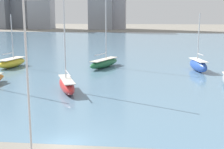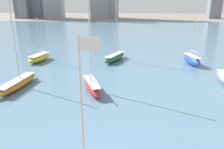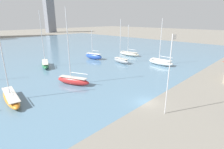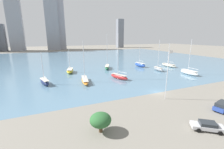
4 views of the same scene
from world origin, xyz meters
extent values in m
plane|color=gray|center=(0.00, 0.00, 0.00)|extent=(500.00, 500.00, 0.00)
cube|color=slate|center=(0.00, 70.00, 0.00)|extent=(180.00, 140.00, 0.00)
cylinder|color=silver|center=(-1.21, -4.14, 6.15)|extent=(0.14, 0.14, 12.30)
cube|color=white|center=(-0.59, -4.14, 11.80)|extent=(1.10, 0.03, 0.70)
cylinder|color=#4C3823|center=(-20.63, -10.67, 0.50)|extent=(0.63, 0.63, 1.01)
ellipsoid|color=#285B2D|center=(-20.63, -10.67, 2.18)|extent=(3.52, 3.52, 2.35)
cube|color=slate|center=(-73.72, 173.47, 14.54)|extent=(8.89, 8.23, 29.09)
cube|color=#8E939E|center=(-57.69, 170.00, 36.64)|extent=(14.23, 11.28, 73.29)
cube|color=#8E939E|center=(-19.88, 167.39, 30.15)|extent=(14.56, 7.60, 60.31)
cube|color=#9E9EA8|center=(-8.98, 173.01, 32.20)|extent=(7.87, 10.09, 64.40)
cube|color=slate|center=(72.63, 173.92, 20.20)|extent=(9.14, 8.09, 40.40)
ellipsoid|color=#19234C|center=(-29.33, 20.45, 0.91)|extent=(3.69, 7.30, 1.81)
cube|color=beige|center=(-29.33, 20.45, 1.76)|extent=(3.02, 5.99, 0.10)
cube|color=#2D2D33|center=(-29.33, 20.45, 0.41)|extent=(0.48, 1.27, 0.81)
cylinder|color=silver|center=(-29.47, 20.96, 6.22)|extent=(0.18, 0.18, 8.82)
cylinder|color=silver|center=(-28.98, 19.15, 2.91)|extent=(1.11, 3.66, 0.14)
ellipsoid|color=#B72828|center=(-3.98, 16.98, 0.89)|extent=(4.68, 8.20, 1.77)
cube|color=#BCB7AD|center=(-3.98, 16.98, 1.72)|extent=(3.83, 6.72, 0.10)
cube|color=#2D2D33|center=(-3.98, 16.98, 0.40)|extent=(0.70, 1.42, 0.80)
cylinder|color=silver|center=(-4.22, 17.55, 9.18)|extent=(0.18, 0.18, 14.82)
cylinder|color=silver|center=(-3.37, 15.48, 2.87)|extent=(1.82, 4.18, 0.14)
ellipsoid|color=#236B3D|center=(-1.26, 36.15, 0.82)|extent=(5.76, 9.55, 1.64)
cube|color=beige|center=(-1.26, 36.15, 1.59)|extent=(4.72, 7.83, 0.10)
cube|color=#2D2D33|center=(-1.26, 36.15, 0.37)|extent=(0.85, 1.64, 0.74)
cylinder|color=silver|center=(-0.96, 36.80, 9.14)|extent=(0.18, 0.18, 15.00)
cylinder|color=silver|center=(-1.79, 34.96, 2.74)|extent=(1.79, 3.73, 0.14)
ellipsoid|color=#284CA8|center=(16.33, 33.91, 1.06)|extent=(3.27, 7.42, 2.12)
cube|color=silver|center=(16.33, 33.91, 2.07)|extent=(2.68, 6.09, 0.10)
cube|color=#2D2D33|center=(16.33, 33.91, 0.48)|extent=(0.41, 1.30, 0.95)
cylinder|color=silver|center=(16.23, 34.44, 6.31)|extent=(0.18, 0.18, 8.37)
cylinder|color=silver|center=(16.51, 33.02, 3.22)|extent=(0.72, 2.87, 0.14)
ellipsoid|color=white|center=(25.73, 11.66, 0.91)|extent=(2.50, 8.33, 1.81)
cube|color=silver|center=(25.73, 11.66, 1.77)|extent=(2.05, 6.83, 0.10)
cube|color=#2D2D33|center=(25.73, 11.66, 0.41)|extent=(0.17, 1.50, 0.82)
cylinder|color=silver|center=(25.73, 12.29, 8.15)|extent=(0.18, 0.18, 12.66)
cylinder|color=silver|center=(25.72, 10.01, 2.92)|extent=(0.16, 4.55, 0.14)
ellipsoid|color=gray|center=(18.94, 22.65, 0.81)|extent=(2.44, 6.97, 1.61)
cube|color=#BCB7AD|center=(18.94, 22.65, 1.57)|extent=(2.00, 5.72, 0.10)
cube|color=#2D2D33|center=(18.94, 22.65, 0.37)|extent=(0.29, 1.24, 0.73)
cylinder|color=silver|center=(18.99, 23.16, 7.89)|extent=(0.18, 0.18, 12.54)
cylinder|color=silver|center=(18.85, 21.83, 2.72)|extent=(0.43, 2.68, 0.14)
ellipsoid|color=beige|center=(30.66, 28.54, 0.76)|extent=(3.12, 9.25, 1.51)
cube|color=#BCB7AD|center=(30.66, 28.54, 1.46)|extent=(2.56, 7.58, 0.10)
cube|color=#2D2D33|center=(30.66, 28.54, 0.34)|extent=(0.31, 1.64, 0.68)
cylinder|color=silver|center=(30.60, 29.22, 6.80)|extent=(0.18, 0.18, 10.57)
cylinder|color=silver|center=(30.77, 27.42, 2.61)|extent=(0.48, 3.61, 0.14)
ellipsoid|color=yellow|center=(-19.31, 34.54, 0.87)|extent=(4.41, 8.01, 1.73)
cube|color=beige|center=(-19.31, 34.54, 1.68)|extent=(3.62, 6.57, 0.10)
cube|color=#2D2D33|center=(-19.31, 34.54, 0.39)|extent=(0.50, 1.37, 0.78)
cylinder|color=silver|center=(-19.17, 35.09, 5.99)|extent=(0.18, 0.18, 8.50)
cylinder|color=silver|center=(-19.56, 33.57, 2.83)|extent=(0.92, 3.08, 0.14)
ellipsoid|color=orange|center=(-16.61, 17.84, 0.72)|extent=(3.62, 10.76, 1.43)
cube|color=#BCB7AD|center=(-16.61, 17.84, 1.39)|extent=(2.97, 8.82, 0.10)
cube|color=#2D2D33|center=(-16.61, 17.84, 0.33)|extent=(0.43, 1.90, 0.64)
cylinder|color=silver|center=(-16.50, 18.62, 7.76)|extent=(0.18, 0.18, 12.65)
cylinder|color=silver|center=(-16.81, 16.46, 2.54)|extent=(0.76, 4.35, 0.14)
cube|color=#B7B7BC|center=(-4.07, -17.22, 0.65)|extent=(5.19, 4.58, 0.60)
cube|color=#23282D|center=(-4.07, -17.22, 1.23)|extent=(3.05, 2.90, 0.55)
cylinder|color=black|center=(-5.91, -17.12, 0.35)|extent=(0.74, 0.65, 0.71)
cylinder|color=black|center=(-4.69, -15.48, 0.35)|extent=(0.74, 0.65, 0.71)
cylinder|color=black|center=(-3.44, -18.96, 0.35)|extent=(0.74, 0.65, 0.71)
cylinder|color=black|center=(-2.22, -17.32, 0.35)|extent=(0.74, 0.65, 0.71)
cube|color=#284293|center=(5.43, -13.74, 0.76)|extent=(4.76, 2.96, 0.80)
cube|color=#23282D|center=(5.43, -13.74, 1.54)|extent=(3.85, 2.53, 0.75)
cylinder|color=black|center=(6.54, -12.42, 0.36)|extent=(0.77, 0.44, 0.72)
cylinder|color=black|center=(3.87, -13.04, 0.36)|extent=(0.77, 0.44, 0.72)
camera|label=1|loc=(6.31, -23.45, 10.76)|focal=50.00mm
camera|label=2|loc=(1.17, -15.04, 13.89)|focal=35.00mm
camera|label=3|loc=(-24.54, -15.12, 14.21)|focal=28.00mm
camera|label=4|loc=(-27.41, -31.33, 15.19)|focal=24.00mm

